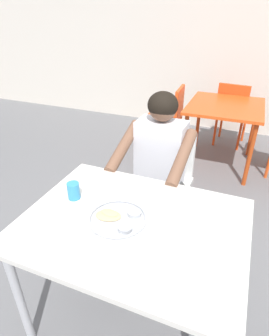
% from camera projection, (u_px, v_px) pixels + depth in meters
% --- Properties ---
extents(ground_plane, '(12.00, 12.00, 0.05)m').
position_uv_depth(ground_plane, '(132.00, 309.00, 1.79)').
color(ground_plane, slate).
extents(back_wall, '(12.00, 0.12, 3.40)m').
position_uv_depth(back_wall, '(231.00, 3.00, 3.63)').
color(back_wall, silver).
rests_on(back_wall, ground).
extents(table_foreground, '(1.08, 0.83, 0.74)m').
position_uv_depth(table_foreground, '(133.00, 234.00, 1.41)').
color(table_foreground, silver).
rests_on(table_foreground, ground).
extents(thali_tray, '(0.29, 0.29, 0.03)m').
position_uv_depth(thali_tray, '(118.00, 218.00, 1.37)').
color(thali_tray, '#B7BABF').
rests_on(thali_tray, table_foreground).
extents(drinking_cup, '(0.07, 0.07, 0.09)m').
position_uv_depth(drinking_cup, '(74.00, 190.00, 1.51)').
color(drinking_cup, '#338CBF').
rests_on(drinking_cup, table_foreground).
extents(chair_foreground, '(0.44, 0.41, 0.82)m').
position_uv_depth(chair_foreground, '(164.00, 174.00, 2.25)').
color(chair_foreground, silver).
rests_on(chair_foreground, ground).
extents(diner_foreground, '(0.50, 0.56, 1.18)m').
position_uv_depth(diner_foreground, '(156.00, 162.00, 1.97)').
color(diner_foreground, '#363636').
rests_on(diner_foreground, ground).
extents(table_background_red, '(0.79, 0.89, 0.73)m').
position_uv_depth(table_background_red, '(225.00, 113.00, 3.11)').
color(table_background_red, '#E04C19').
rests_on(table_background_red, ground).
extents(chair_red_left, '(0.46, 0.44, 0.84)m').
position_uv_depth(chair_red_left, '(168.00, 116.00, 3.45)').
color(chair_red_left, '#E04819').
rests_on(chair_red_left, ground).
extents(chair_red_far, '(0.44, 0.46, 0.85)m').
position_uv_depth(chair_red_far, '(232.00, 111.00, 3.63)').
color(chair_red_far, '#DE4719').
rests_on(chair_red_far, ground).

